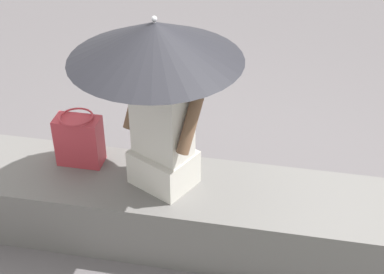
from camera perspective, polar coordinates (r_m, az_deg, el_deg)
ground_plane at (r=3.68m, az=2.65°, el=-10.15°), size 14.00×14.00×0.00m
stone_bench at (r=3.54m, az=2.74°, el=-7.78°), size 3.12×0.60×0.41m
person_seated at (r=3.24m, az=-2.97°, el=0.92°), size 0.51×0.41×0.90m
parasol at (r=2.93m, az=-3.68°, el=9.47°), size 0.92×0.92×1.07m
handbag_black at (r=3.60m, az=-11.13°, el=-0.28°), size 0.28×0.21×0.34m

